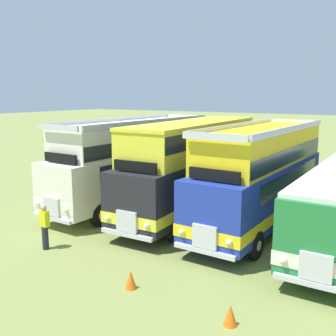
{
  "coord_description": "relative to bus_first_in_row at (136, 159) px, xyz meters",
  "views": [
    {
      "loc": [
        5.55,
        -16.63,
        5.8
      ],
      "look_at": [
        -4.91,
        -0.01,
        2.12
      ],
      "focal_mm": 42.5,
      "sensor_mm": 36.0,
      "label": 1
    }
  ],
  "objects": [
    {
      "name": "marshal_person",
      "position": [
        1.08,
        -7.23,
        -1.48
      ],
      "size": [
        0.36,
        0.24,
        1.73
      ],
      "color": "#23232D",
      "rests_on": "ground"
    },
    {
      "name": "cone_near_end",
      "position": [
        9.04,
        -8.19,
        -2.07
      ],
      "size": [
        0.36,
        0.36,
        0.58
      ],
      "primitive_type": "cone",
      "color": "orange",
      "rests_on": "ground"
    },
    {
      "name": "bus_third_in_row",
      "position": [
        7.06,
        -0.4,
        -0.01
      ],
      "size": [
        2.81,
        10.12,
        4.52
      ],
      "color": "#1E339E",
      "rests_on": "ground"
    },
    {
      "name": "ground_plane",
      "position": [
        7.05,
        -0.19,
        -2.36
      ],
      "size": [
        200.0,
        200.0,
        0.0
      ],
      "primitive_type": "plane",
      "color": "olive"
    },
    {
      "name": "bus_second_in_row",
      "position": [
        3.52,
        -0.1,
        0.11
      ],
      "size": [
        2.93,
        10.97,
        4.49
      ],
      "color": "black",
      "rests_on": "ground"
    },
    {
      "name": "bus_first_in_row",
      "position": [
        0.0,
        0.0,
        0.0
      ],
      "size": [
        2.91,
        11.4,
        4.52
      ],
      "color": "silver",
      "rests_on": "ground"
    },
    {
      "name": "rope_fence_line",
      "position": [
        7.05,
        10.6,
        -1.7
      ],
      "size": [
        20.19,
        0.08,
        1.05
      ],
      "color": "#8C704C",
      "rests_on": "ground"
    },
    {
      "name": "cone_mid_row",
      "position": [
        5.71,
        -7.99,
        -2.07
      ],
      "size": [
        0.36,
        0.36,
        0.58
      ],
      "primitive_type": "cone",
      "color": "orange",
      "rests_on": "ground"
    }
  ]
}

